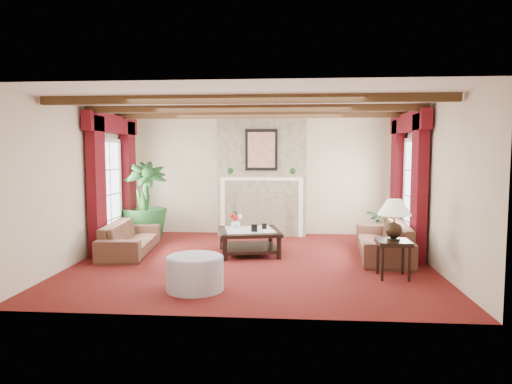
# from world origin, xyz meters

# --- Properties ---
(floor) EXTENTS (6.00, 6.00, 0.00)m
(floor) POSITION_xyz_m (0.00, 0.00, 0.00)
(floor) COLOR #490D0D
(floor) RESTS_ON ground
(ceiling) EXTENTS (6.00, 6.00, 0.00)m
(ceiling) POSITION_xyz_m (0.00, 0.00, 2.70)
(ceiling) COLOR white
(ceiling) RESTS_ON floor
(back_wall) EXTENTS (6.00, 0.02, 2.70)m
(back_wall) POSITION_xyz_m (0.00, 2.75, 1.35)
(back_wall) COLOR beige
(back_wall) RESTS_ON ground
(left_wall) EXTENTS (0.02, 5.50, 2.70)m
(left_wall) POSITION_xyz_m (-3.00, 0.00, 1.35)
(left_wall) COLOR beige
(left_wall) RESTS_ON ground
(right_wall) EXTENTS (0.02, 5.50, 2.70)m
(right_wall) POSITION_xyz_m (3.00, 0.00, 1.35)
(right_wall) COLOR beige
(right_wall) RESTS_ON ground
(ceiling_beams) EXTENTS (6.00, 3.00, 0.12)m
(ceiling_beams) POSITION_xyz_m (0.00, 0.00, 2.64)
(ceiling_beams) COLOR #321F0F
(ceiling_beams) RESTS_ON ceiling
(fireplace) EXTENTS (2.00, 0.52, 2.70)m
(fireplace) POSITION_xyz_m (0.00, 2.55, 2.70)
(fireplace) COLOR #9C8B65
(fireplace) RESTS_ON ground
(french_door_left) EXTENTS (0.10, 1.10, 2.16)m
(french_door_left) POSITION_xyz_m (-2.97, 1.00, 2.13)
(french_door_left) COLOR white
(french_door_left) RESTS_ON ground
(french_door_right) EXTENTS (0.10, 1.10, 2.16)m
(french_door_right) POSITION_xyz_m (2.97, 1.00, 2.13)
(french_door_right) COLOR white
(french_door_right) RESTS_ON ground
(curtains_left) EXTENTS (0.20, 2.40, 2.55)m
(curtains_left) POSITION_xyz_m (-2.86, 1.00, 2.55)
(curtains_left) COLOR #490911
(curtains_left) RESTS_ON ground
(curtains_right) EXTENTS (0.20, 2.40, 2.55)m
(curtains_right) POSITION_xyz_m (2.86, 1.00, 2.55)
(curtains_right) COLOR #490911
(curtains_right) RESTS_ON ground
(sofa_left) EXTENTS (2.09, 0.97, 0.77)m
(sofa_left) POSITION_xyz_m (-2.36, 0.47, 0.39)
(sofa_left) COLOR #320D19
(sofa_left) RESTS_ON ground
(sofa_right) EXTENTS (2.25, 0.99, 0.84)m
(sofa_right) POSITION_xyz_m (2.34, 0.50, 0.42)
(sofa_right) COLOR #320D19
(sofa_right) RESTS_ON ground
(potted_palm) EXTENTS (2.31, 2.46, 0.95)m
(potted_palm) POSITION_xyz_m (-2.48, 1.72, 0.47)
(potted_palm) COLOR black
(potted_palm) RESTS_ON ground
(small_plant) EXTENTS (1.61, 1.62, 0.67)m
(small_plant) POSITION_xyz_m (2.63, 1.68, 0.33)
(small_plant) COLOR black
(small_plant) RESTS_ON ground
(coffee_table) EXTENTS (1.30, 1.30, 0.45)m
(coffee_table) POSITION_xyz_m (-0.11, 0.55, 0.23)
(coffee_table) COLOR black
(coffee_table) RESTS_ON ground
(side_table) EXTENTS (0.50, 0.50, 0.57)m
(side_table) POSITION_xyz_m (2.21, -0.90, 0.29)
(side_table) COLOR black
(side_table) RESTS_ON ground
(ottoman) EXTENTS (0.79, 0.79, 0.46)m
(ottoman) POSITION_xyz_m (-0.65, -1.74, 0.23)
(ottoman) COLOR gray
(ottoman) RESTS_ON ground
(table_lamp) EXTENTS (0.50, 0.50, 0.64)m
(table_lamp) POSITION_xyz_m (2.21, -0.90, 0.89)
(table_lamp) COLOR black
(table_lamp) RESTS_ON side_table
(flower_vase) EXTENTS (0.31, 0.31, 0.18)m
(flower_vase) POSITION_xyz_m (-0.39, 0.77, 0.54)
(flower_vase) COLOR silver
(flower_vase) RESTS_ON coffee_table
(book) EXTENTS (0.23, 0.10, 0.30)m
(book) POSITION_xyz_m (0.17, 0.28, 0.60)
(book) COLOR black
(book) RESTS_ON coffee_table
(photo_frame_a) EXTENTS (0.11, 0.02, 0.15)m
(photo_frame_a) POSITION_xyz_m (0.01, 0.29, 0.53)
(photo_frame_a) COLOR black
(photo_frame_a) RESTS_ON coffee_table
(photo_frame_b) EXTENTS (0.09, 0.04, 0.12)m
(photo_frame_b) POSITION_xyz_m (0.17, 0.61, 0.51)
(photo_frame_b) COLOR black
(photo_frame_b) RESTS_ON coffee_table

